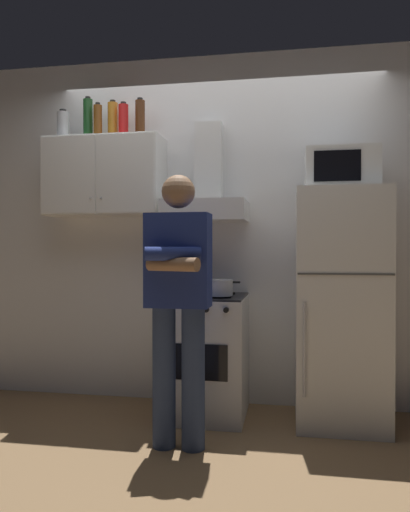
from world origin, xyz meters
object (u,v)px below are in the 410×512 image
at_px(upper_cabinet, 105,177).
at_px(bottle_liquor_amber, 113,121).
at_px(person_standing, 178,298).
at_px(refrigerator, 340,307).
at_px(microwave, 341,170).
at_px(bottle_rum_dark, 140,118).
at_px(bottle_wine_green, 88,119).
at_px(cooking_pot, 220,288).
at_px(bottle_soda_red, 123,121).
at_px(stove_oven, 204,355).
at_px(bottle_canister_steel, 63,125).
at_px(bottle_beer_brown, 98,121).
at_px(range_hood, 207,195).

bearing_deg(upper_cabinet, bottle_liquor_amber, 30.69).
height_order(upper_cabinet, person_standing, upper_cabinet).
bearing_deg(refrigerator, microwave, 90.90).
xyz_separation_m(refrigerator, bottle_rum_dark, (-1.46, 0.11, 1.39)).
bearing_deg(bottle_wine_green, cooking_pot, -13.65).
relative_size(cooking_pot, bottle_liquor_amber, 0.95).
height_order(refrigerator, bottle_soda_red, bottle_soda_red).
bearing_deg(upper_cabinet, stove_oven, -8.90).
bearing_deg(bottle_rum_dark, microwave, -3.72).
height_order(upper_cabinet, bottle_liquor_amber, bottle_liquor_amber).
bearing_deg(upper_cabinet, bottle_wine_green, 173.49).
relative_size(bottle_wine_green, bottle_canister_steel, 1.44).
distance_m(bottle_canister_steel, bottle_soda_red, 0.48).
height_order(upper_cabinet, bottle_canister_steel, bottle_canister_steel).
bearing_deg(cooking_pot, microwave, 9.57).
distance_m(microwave, bottle_wine_green, 1.96).
xyz_separation_m(microwave, bottle_canister_steel, (-2.08, 0.08, 0.42)).
bearing_deg(bottle_liquor_amber, upper_cabinet, -149.31).
relative_size(refrigerator, cooking_pot, 5.64).
bearing_deg(bottle_beer_brown, refrigerator, -3.14).
relative_size(range_hood, bottle_beer_brown, 2.81).
bearing_deg(bottle_wine_green, person_standing, -39.87).
bearing_deg(refrigerator, bottle_canister_steel, 177.21).
xyz_separation_m(stove_oven, bottle_soda_red, (-0.65, 0.13, 1.75)).
bearing_deg(bottle_beer_brown, bottle_canister_steel, 179.45).
xyz_separation_m(refrigerator, bottle_liquor_amber, (-1.70, 0.16, 1.39)).
xyz_separation_m(refrigerator, bottle_soda_red, (-1.60, 0.13, 1.38)).
height_order(person_standing, cooking_pot, person_standing).
bearing_deg(cooking_pot, bottle_rum_dark, 160.07).
xyz_separation_m(bottle_wine_green, bottle_canister_steel, (-0.19, -0.04, -0.05)).
relative_size(person_standing, bottle_rum_dark, 5.65).
xyz_separation_m(bottle_liquor_amber, bottle_canister_steel, (-0.39, -0.05, -0.03)).
bearing_deg(range_hood, bottle_wine_green, 179.07).
bearing_deg(bottle_wine_green, microwave, -3.71).
bearing_deg(stove_oven, refrigerator, 0.04).
bearing_deg(bottle_soda_red, bottle_wine_green, 176.89).
relative_size(bottle_liquor_amber, bottle_soda_red, 1.10).
distance_m(upper_cabinet, stove_oven, 1.55).
relative_size(stove_oven, bottle_soda_red, 3.24).
xyz_separation_m(person_standing, bottle_canister_steel, (-1.08, 0.71, 1.26)).
height_order(stove_oven, microwave, microwave).
bearing_deg(bottle_beer_brown, bottle_rum_dark, 2.58).
xyz_separation_m(range_hood, bottle_liquor_amber, (-0.75, 0.03, 0.59)).
distance_m(stove_oven, microwave, 1.62).
bearing_deg(bottle_canister_steel, range_hood, 1.24).
xyz_separation_m(stove_oven, person_standing, (-0.05, -0.61, 0.47)).
bearing_deg(bottle_beer_brown, bottle_soda_red, 7.68).
bearing_deg(range_hood, stove_oven, -90.00).
relative_size(upper_cabinet, cooking_pot, 3.18).
distance_m(bottle_beer_brown, bottle_soda_red, 0.20).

